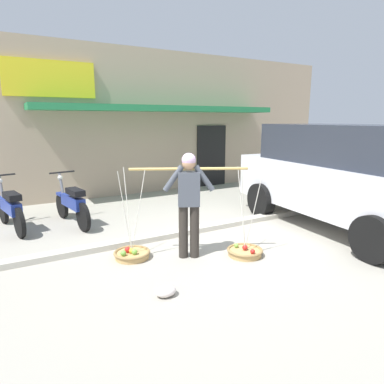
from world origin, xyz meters
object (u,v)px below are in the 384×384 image
(fruit_vendor, at_px, (189,198))
(motorcycle_second_in_row, at_px, (72,204))
(fruit_basket_right_side, at_px, (132,253))
(plastic_litter_bag, at_px, (166,291))
(motorcycle_nearest_shop, at_px, (10,209))
(fruit_basket_left_side, at_px, (245,251))
(parked_truck, at_px, (347,174))

(fruit_vendor, bearing_deg, motorcycle_second_in_row, 115.04)
(fruit_basket_right_side, xyz_separation_m, plastic_litter_bag, (-0.05, -1.37, -0.01))
(motorcycle_nearest_shop, xyz_separation_m, motorcycle_second_in_row, (1.15, -0.21, 0.00))
(motorcycle_nearest_shop, bearing_deg, fruit_basket_left_side, -45.99)
(plastic_litter_bag, bearing_deg, fruit_basket_right_side, 88.01)
(fruit_vendor, xyz_separation_m, parked_truck, (3.47, -0.27, 0.15))
(motorcycle_second_in_row, distance_m, parked_truck, 5.68)
(motorcycle_second_in_row, bearing_deg, plastic_litter_bag, -83.69)
(fruit_basket_right_side, distance_m, parked_truck, 4.47)
(fruit_vendor, height_order, plastic_litter_bag, fruit_vendor)
(fruit_vendor, distance_m, motorcycle_nearest_shop, 3.87)
(fruit_basket_right_side, xyz_separation_m, parked_truck, (4.29, -0.68, 1.05))
(plastic_litter_bag, bearing_deg, fruit_basket_left_side, 17.74)
(parked_truck, relative_size, plastic_litter_bag, 17.65)
(fruit_basket_left_side, height_order, motorcycle_second_in_row, fruit_basket_left_side)
(motorcycle_second_in_row, relative_size, plastic_litter_bag, 6.46)
(fruit_basket_right_side, distance_m, plastic_litter_bag, 1.37)
(motorcycle_second_in_row, xyz_separation_m, plastic_litter_bag, (0.41, -3.71, -0.38))
(fruit_basket_left_side, bearing_deg, parked_truck, 2.98)
(parked_truck, bearing_deg, motorcycle_nearest_shop, 151.24)
(motorcycle_nearest_shop, relative_size, plastic_litter_bag, 6.43)
(fruit_basket_left_side, bearing_deg, motorcycle_second_in_row, 123.70)
(fruit_vendor, relative_size, fruit_basket_left_side, 1.17)
(fruit_basket_right_side, height_order, motorcycle_nearest_shop, fruit_basket_right_side)
(fruit_basket_left_side, height_order, fruit_basket_right_side, same)
(fruit_basket_left_side, distance_m, fruit_basket_right_side, 1.85)
(fruit_vendor, relative_size, fruit_basket_right_side, 1.17)
(motorcycle_second_in_row, bearing_deg, fruit_basket_left_side, -56.30)
(parked_truck, bearing_deg, fruit_basket_right_side, 170.94)
(fruit_basket_right_side, height_order, plastic_litter_bag, fruit_basket_right_side)
(fruit_basket_right_side, bearing_deg, fruit_vendor, -26.27)
(fruit_basket_left_side, bearing_deg, fruit_basket_right_side, 153.59)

